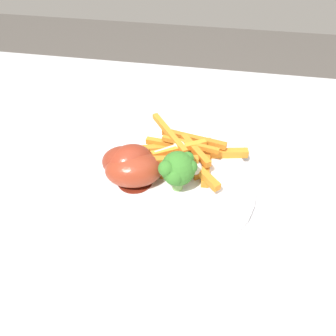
# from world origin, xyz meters

# --- Properties ---
(dining_table) EXTENTS (1.26, 0.81, 0.72)m
(dining_table) POSITION_xyz_m (0.00, 0.00, 0.63)
(dining_table) COLOR #B7B7BC
(dining_table) RESTS_ON ground_plane
(dinner_plate) EXTENTS (0.25, 0.25, 0.01)m
(dinner_plate) POSITION_xyz_m (0.07, -0.00, 0.73)
(dinner_plate) COLOR white
(dinner_plate) RESTS_ON dining_table
(broccoli_floret_front) EXTENTS (0.05, 0.05, 0.06)m
(broccoli_floret_front) POSITION_xyz_m (0.06, 0.01, 0.77)
(broccoli_floret_front) COLOR #7FB35E
(broccoli_floret_front) RESTS_ON dinner_plate
(carrot_fries_pile) EXTENTS (0.18, 0.14, 0.04)m
(carrot_fries_pile) POSITION_xyz_m (0.05, -0.05, 0.75)
(carrot_fries_pile) COLOR orange
(carrot_fries_pile) RESTS_ON dinner_plate
(chicken_drumstick_near) EXTENTS (0.14, 0.07, 0.05)m
(chicken_drumstick_near) POSITION_xyz_m (0.11, 0.01, 0.76)
(chicken_drumstick_near) COLOR maroon
(chicken_drumstick_near) RESTS_ON dinner_plate
(chicken_drumstick_far) EXTENTS (0.11, 0.10, 0.05)m
(chicken_drumstick_far) POSITION_xyz_m (0.12, -0.01, 0.76)
(chicken_drumstick_far) COLOR maroon
(chicken_drumstick_far) RESTS_ON dinner_plate
(chicken_drumstick_extra) EXTENTS (0.12, 0.05, 0.05)m
(chicken_drumstick_extra) POSITION_xyz_m (0.13, 0.00, 0.76)
(chicken_drumstick_extra) COLOR #5C1A10
(chicken_drumstick_extra) RESTS_ON dinner_plate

